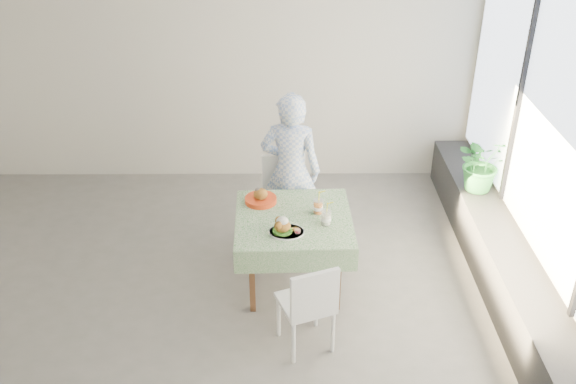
{
  "coord_description": "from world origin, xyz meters",
  "views": [
    {
      "loc": [
        0.76,
        -4.69,
        3.79
      ],
      "look_at": [
        0.8,
        0.29,
        0.98
      ],
      "focal_mm": 40.0,
      "sensor_mm": 36.0,
      "label": 1
    }
  ],
  "objects_px": {
    "cafe_table": "(293,243)",
    "chair_far": "(287,218)",
    "main_dish": "(284,228)",
    "diner": "(291,171)",
    "juice_cup_orange": "(318,207)",
    "chair_near": "(306,320)",
    "potted_plant": "(482,163)"
  },
  "relations": [
    {
      "from": "cafe_table",
      "to": "potted_plant",
      "type": "xyz_separation_m",
      "value": [
        1.96,
        0.96,
        0.34
      ]
    },
    {
      "from": "main_dish",
      "to": "juice_cup_orange",
      "type": "relative_size",
      "value": 1.16
    },
    {
      "from": "cafe_table",
      "to": "juice_cup_orange",
      "type": "relative_size",
      "value": 3.97
    },
    {
      "from": "chair_near",
      "to": "main_dish",
      "type": "xyz_separation_m",
      "value": [
        -0.18,
        0.58,
        0.53
      ]
    },
    {
      "from": "diner",
      "to": "main_dish",
      "type": "xyz_separation_m",
      "value": [
        -0.06,
        -0.99,
        -0.04
      ]
    },
    {
      "from": "cafe_table",
      "to": "diner",
      "type": "xyz_separation_m",
      "value": [
        -0.02,
        0.74,
        0.37
      ]
    },
    {
      "from": "potted_plant",
      "to": "chair_near",
      "type": "bearing_deg",
      "value": -136.07
    },
    {
      "from": "potted_plant",
      "to": "juice_cup_orange",
      "type": "bearing_deg",
      "value": -153.1
    },
    {
      "from": "cafe_table",
      "to": "main_dish",
      "type": "relative_size",
      "value": 3.43
    },
    {
      "from": "juice_cup_orange",
      "to": "chair_near",
      "type": "bearing_deg",
      "value": -98.09
    },
    {
      "from": "chair_near",
      "to": "diner",
      "type": "distance_m",
      "value": 1.68
    },
    {
      "from": "chair_far",
      "to": "diner",
      "type": "relative_size",
      "value": 0.57
    },
    {
      "from": "diner",
      "to": "potted_plant",
      "type": "xyz_separation_m",
      "value": [
        1.98,
        0.23,
        -0.03
      ]
    },
    {
      "from": "cafe_table",
      "to": "chair_far",
      "type": "height_order",
      "value": "chair_far"
    },
    {
      "from": "chair_near",
      "to": "potted_plant",
      "type": "relative_size",
      "value": 1.41
    },
    {
      "from": "potted_plant",
      "to": "chair_far",
      "type": "bearing_deg",
      "value": -173.23
    },
    {
      "from": "diner",
      "to": "main_dish",
      "type": "bearing_deg",
      "value": 95.8
    },
    {
      "from": "chair_far",
      "to": "cafe_table",
      "type": "bearing_deg",
      "value": -85.67
    },
    {
      "from": "main_dish",
      "to": "juice_cup_orange",
      "type": "height_order",
      "value": "juice_cup_orange"
    },
    {
      "from": "main_dish",
      "to": "chair_near",
      "type": "bearing_deg",
      "value": -73.12
    },
    {
      "from": "chair_far",
      "to": "potted_plant",
      "type": "distance_m",
      "value": 2.09
    },
    {
      "from": "main_dish",
      "to": "juice_cup_orange",
      "type": "distance_m",
      "value": 0.46
    },
    {
      "from": "diner",
      "to": "juice_cup_orange",
      "type": "xyz_separation_m",
      "value": [
        0.24,
        -0.66,
        -0.03
      ]
    },
    {
      "from": "juice_cup_orange",
      "to": "potted_plant",
      "type": "relative_size",
      "value": 0.44
    },
    {
      "from": "juice_cup_orange",
      "to": "chair_far",
      "type": "bearing_deg",
      "value": 113.45
    },
    {
      "from": "cafe_table",
      "to": "chair_far",
      "type": "relative_size",
      "value": 1.14
    },
    {
      "from": "cafe_table",
      "to": "juice_cup_orange",
      "type": "height_order",
      "value": "juice_cup_orange"
    },
    {
      "from": "potted_plant",
      "to": "main_dish",
      "type": "bearing_deg",
      "value": -149.2
    },
    {
      "from": "chair_far",
      "to": "potted_plant",
      "type": "xyz_separation_m",
      "value": [
        2.02,
        0.24,
        0.51
      ]
    },
    {
      "from": "cafe_table",
      "to": "chair_near",
      "type": "height_order",
      "value": "chair_near"
    },
    {
      "from": "cafe_table",
      "to": "chair_near",
      "type": "relative_size",
      "value": 1.25
    },
    {
      "from": "chair_far",
      "to": "chair_near",
      "type": "distance_m",
      "value": 1.57
    }
  ]
}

